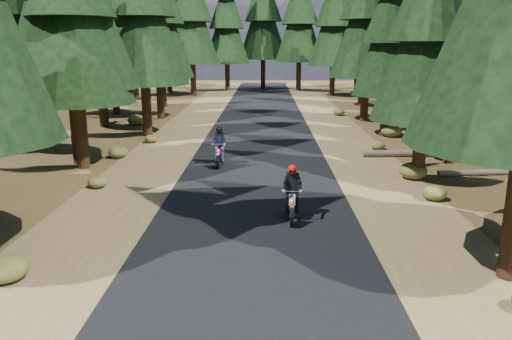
{
  "coord_description": "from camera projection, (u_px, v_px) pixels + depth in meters",
  "views": [
    {
      "loc": [
        0.29,
        -13.86,
        4.94
      ],
      "look_at": [
        0.0,
        1.5,
        1.1
      ],
      "focal_mm": 35.0,
      "sensor_mm": 36.0,
      "label": 1
    }
  ],
  "objects": [
    {
      "name": "shoulder_l",
      "position": [
        141.0,
        175.0,
        19.58
      ],
      "size": [
        3.2,
        100.0,
        0.01
      ],
      "primitive_type": "cube",
      "color": "brown",
      "rests_on": "ground"
    },
    {
      "name": "log_near",
      "position": [
        415.0,
        153.0,
        22.79
      ],
      "size": [
        4.84,
        0.6,
        0.32
      ],
      "primitive_type": "cylinder",
      "rotation": [
        0.0,
        1.57,
        0.06
      ],
      "color": "#4C4233",
      "rests_on": "ground"
    },
    {
      "name": "rider_follow",
      "position": [
        219.0,
        153.0,
        21.0
      ],
      "size": [
        0.57,
        1.85,
        1.64
      ],
      "rotation": [
        0.0,
        0.0,
        3.13
      ],
      "color": "#93090C",
      "rests_on": "road"
    },
    {
      "name": "pine_forest",
      "position": [
        261.0,
        0.0,
        33.15
      ],
      "size": [
        34.59,
        55.08,
        16.32
      ],
      "color": "black",
      "rests_on": "ground"
    },
    {
      "name": "road",
      "position": [
        258.0,
        175.0,
        19.49
      ],
      "size": [
        6.0,
        100.0,
        0.01
      ],
      "primitive_type": "cube",
      "color": "black",
      "rests_on": "ground"
    },
    {
      "name": "rider_lead",
      "position": [
        292.0,
        202.0,
        14.46
      ],
      "size": [
        0.64,
        1.82,
        1.6
      ],
      "rotation": [
        0.0,
        0.0,
        3.09
      ],
      "color": "beige",
      "rests_on": "road"
    },
    {
      "name": "shoulder_r",
      "position": [
        376.0,
        176.0,
        19.41
      ],
      "size": [
        3.2,
        100.0,
        0.01
      ],
      "primitive_type": "cube",
      "color": "brown",
      "rests_on": "ground"
    },
    {
      "name": "understory_shrubs",
      "position": [
        277.0,
        151.0,
        22.56
      ],
      "size": [
        16.37,
        31.31,
        0.68
      ],
      "color": "#474C1E",
      "rests_on": "ground"
    },
    {
      "name": "log_far",
      "position": [
        483.0,
        172.0,
        19.5
      ],
      "size": [
        3.63,
        0.67,
        0.24
      ],
      "primitive_type": "cylinder",
      "rotation": [
        0.0,
        1.57,
        0.12
      ],
      "color": "#4C4233",
      "rests_on": "ground"
    },
    {
      "name": "ground",
      "position": [
        255.0,
        219.0,
        14.64
      ],
      "size": [
        120.0,
        120.0,
        0.0
      ],
      "primitive_type": "plane",
      "color": "#413017",
      "rests_on": "ground"
    }
  ]
}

